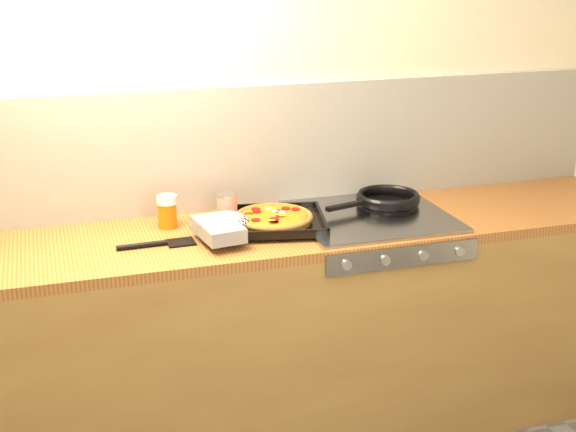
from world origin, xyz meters
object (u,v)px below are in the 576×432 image
object	(u,v)px
frying_pan	(387,200)
juice_glass	(167,211)
pizza_on_tray	(258,221)
tomato_can	(227,208)

from	to	relation	value
frying_pan	juice_glass	distance (m)	0.89
pizza_on_tray	frying_pan	size ratio (longest dim) A/B	1.19
frying_pan	tomato_can	distance (m)	0.66
juice_glass	tomato_can	bearing A→B (deg)	-1.07
frying_pan	tomato_can	bearing A→B (deg)	176.82
frying_pan	tomato_can	world-z (taller)	tomato_can
tomato_can	juice_glass	size ratio (longest dim) A/B	0.90
pizza_on_tray	tomato_can	distance (m)	0.17
pizza_on_tray	tomato_can	xyz separation A→B (m)	(-0.08, 0.15, 0.01)
pizza_on_tray	juice_glass	world-z (taller)	juice_glass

